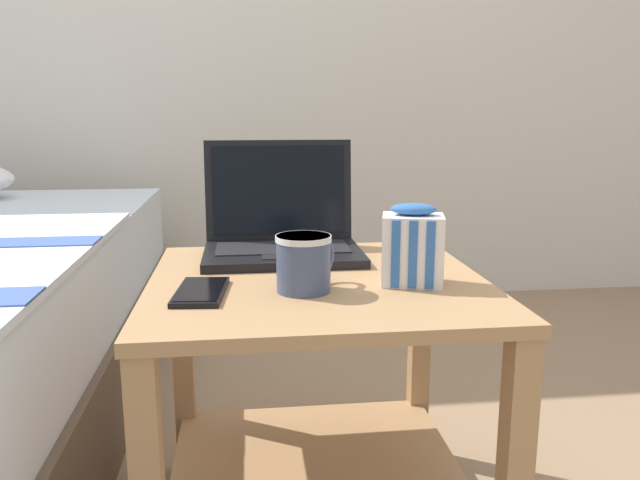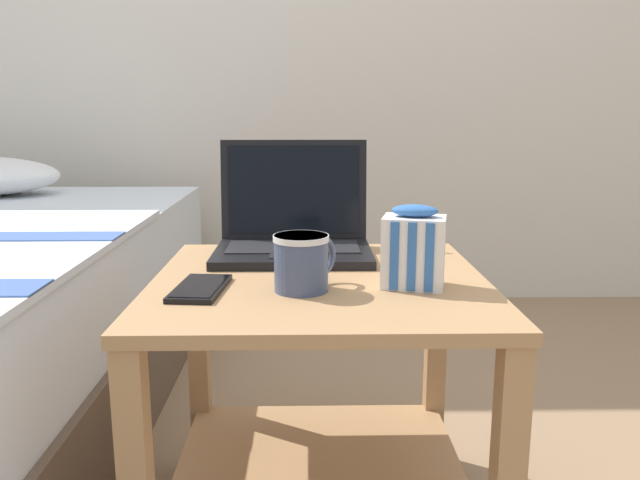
{
  "view_description": "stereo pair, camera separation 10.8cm",
  "coord_description": "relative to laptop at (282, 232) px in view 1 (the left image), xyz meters",
  "views": [
    {
      "loc": [
        -0.13,
        -1.09,
        0.83
      ],
      "look_at": [
        0.0,
        -0.04,
        0.61
      ],
      "focal_mm": 35.0,
      "sensor_mm": 36.0,
      "label": 1
    },
    {
      "loc": [
        -0.02,
        -1.1,
        0.83
      ],
      "look_at": [
        0.0,
        -0.04,
        0.61
      ],
      "focal_mm": 35.0,
      "sensor_mm": 36.0,
      "label": 2
    }
  ],
  "objects": [
    {
      "name": "laptop",
      "position": [
        0.0,
        0.0,
        0.0
      ],
      "size": [
        0.32,
        0.25,
        0.24
      ],
      "color": "black",
      "rests_on": "bedside_table"
    },
    {
      "name": "bedside_table",
      "position": [
        0.05,
        -0.2,
        -0.24
      ],
      "size": [
        0.61,
        0.59,
        0.53
      ],
      "color": "tan",
      "rests_on": "ground_plane"
    },
    {
      "name": "back_wall",
      "position": [
        0.05,
        1.42,
        0.67
      ],
      "size": [
        8.0,
        0.05,
        2.5
      ],
      "color": "beige",
      "rests_on": "ground_plane"
    },
    {
      "name": "cell_phone",
      "position": [
        -0.15,
        -0.28,
        -0.04
      ],
      "size": [
        0.09,
        0.16,
        0.01
      ],
      "color": "black",
      "rests_on": "bedside_table"
    },
    {
      "name": "mug_front_left",
      "position": [
        0.02,
        -0.28,
        0.01
      ],
      "size": [
        0.11,
        0.11,
        0.1
      ],
      "color": "#3F4C6B",
      "rests_on": "bedside_table"
    },
    {
      "name": "snack_bag",
      "position": [
        0.21,
        -0.26,
        0.02
      ],
      "size": [
        0.12,
        0.1,
        0.14
      ],
      "color": "white",
      "rests_on": "bedside_table"
    }
  ]
}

